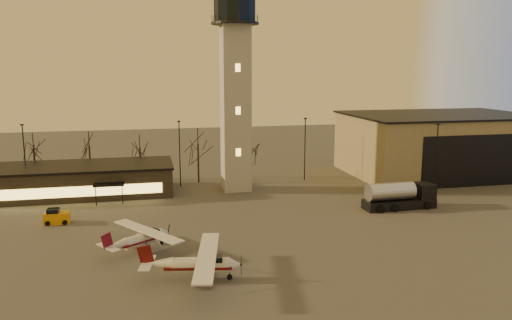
{
  "coord_description": "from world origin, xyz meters",
  "views": [
    {
      "loc": [
        -12.78,
        -41.7,
        17.92
      ],
      "look_at": [
        -0.71,
        13.0,
        7.59
      ],
      "focal_mm": 35.0,
      "sensor_mm": 36.0,
      "label": 1
    }
  ],
  "objects_px": {
    "hangar": "(439,144)",
    "cessna_front": "(203,268)",
    "terminal": "(83,180)",
    "service_cart": "(57,218)",
    "fuel_truck": "(399,198)",
    "cessna_rear": "(145,240)",
    "control_tower": "(235,79)"
  },
  "relations": [
    {
      "from": "hangar",
      "to": "cessna_front",
      "type": "bearing_deg",
      "value": -141.56
    },
    {
      "from": "control_tower",
      "to": "service_cart",
      "type": "xyz_separation_m",
      "value": [
        -23.51,
        -11.81,
        -15.64
      ]
    },
    {
      "from": "hangar",
      "to": "cessna_front",
      "type": "xyz_separation_m",
      "value": [
        -44.57,
        -35.37,
        -4.05
      ]
    },
    {
      "from": "cessna_rear",
      "to": "control_tower",
      "type": "bearing_deg",
      "value": 25.21
    },
    {
      "from": "terminal",
      "to": "service_cart",
      "type": "distance_m",
      "value": 13.95
    },
    {
      "from": "cessna_rear",
      "to": "service_cart",
      "type": "relative_size",
      "value": 3.22
    },
    {
      "from": "fuel_truck",
      "to": "service_cart",
      "type": "xyz_separation_m",
      "value": [
        -42.33,
        2.77,
        -0.69
      ]
    },
    {
      "from": "hangar",
      "to": "fuel_truck",
      "type": "bearing_deg",
      "value": -132.8
    },
    {
      "from": "terminal",
      "to": "cessna_front",
      "type": "xyz_separation_m",
      "value": [
        13.42,
        -33.37,
        -1.05
      ]
    },
    {
      "from": "control_tower",
      "to": "hangar",
      "type": "relative_size",
      "value": 1.07
    },
    {
      "from": "cessna_rear",
      "to": "fuel_truck",
      "type": "relative_size",
      "value": 0.96
    },
    {
      "from": "cessna_front",
      "to": "service_cart",
      "type": "height_order",
      "value": "cessna_front"
    },
    {
      "from": "cessna_front",
      "to": "hangar",
      "type": "bearing_deg",
      "value": 49.08
    },
    {
      "from": "terminal",
      "to": "fuel_truck",
      "type": "height_order",
      "value": "terminal"
    },
    {
      "from": "hangar",
      "to": "service_cart",
      "type": "height_order",
      "value": "hangar"
    },
    {
      "from": "cessna_front",
      "to": "fuel_truck",
      "type": "relative_size",
      "value": 1.24
    },
    {
      "from": "hangar",
      "to": "cessna_rear",
      "type": "relative_size",
      "value": 3.35
    },
    {
      "from": "fuel_truck",
      "to": "service_cart",
      "type": "bearing_deg",
      "value": 174.68
    },
    {
      "from": "hangar",
      "to": "terminal",
      "type": "bearing_deg",
      "value": -178.03
    },
    {
      "from": "terminal",
      "to": "cessna_front",
      "type": "bearing_deg",
      "value": -68.09
    },
    {
      "from": "cessna_front",
      "to": "fuel_truck",
      "type": "xyz_separation_m",
      "value": [
        27.38,
        16.81,
        0.28
      ]
    },
    {
      "from": "control_tower",
      "to": "cessna_front",
      "type": "xyz_separation_m",
      "value": [
        -8.57,
        -31.39,
        -15.22
      ]
    },
    {
      "from": "cessna_rear",
      "to": "hangar",
      "type": "bearing_deg",
      "value": -5.93
    },
    {
      "from": "cessna_rear",
      "to": "terminal",
      "type": "bearing_deg",
      "value": 74.64
    },
    {
      "from": "terminal",
      "to": "service_cart",
      "type": "xyz_separation_m",
      "value": [
        -1.52,
        -13.79,
        -1.47
      ]
    },
    {
      "from": "hangar",
      "to": "cessna_rear",
      "type": "distance_m",
      "value": 56.37
    },
    {
      "from": "cessna_front",
      "to": "fuel_truck",
      "type": "bearing_deg",
      "value": 42.19
    },
    {
      "from": "terminal",
      "to": "fuel_truck",
      "type": "xyz_separation_m",
      "value": [
        40.81,
        -16.56,
        -0.78
      ]
    },
    {
      "from": "terminal",
      "to": "cessna_front",
      "type": "height_order",
      "value": "terminal"
    },
    {
      "from": "service_cart",
      "to": "control_tower",
      "type": "bearing_deg",
      "value": 26.77
    },
    {
      "from": "terminal",
      "to": "service_cart",
      "type": "height_order",
      "value": "terminal"
    },
    {
      "from": "service_cart",
      "to": "terminal",
      "type": "bearing_deg",
      "value": 83.81
    }
  ]
}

